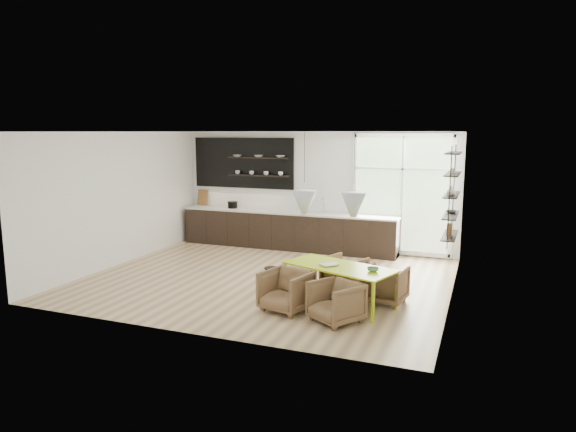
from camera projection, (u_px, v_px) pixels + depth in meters
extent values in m
cube|color=#DABB85|center=(267.00, 279.00, 10.24)|extent=(7.00, 6.00, 0.01)
cube|color=white|center=(315.00, 191.00, 12.76)|extent=(7.00, 0.02, 2.90)
cube|color=white|center=(121.00, 199.00, 11.25)|extent=(0.02, 6.00, 2.90)
cube|color=white|center=(455.00, 218.00, 8.76)|extent=(0.02, 6.00, 2.90)
cube|color=white|center=(266.00, 132.00, 9.77)|extent=(7.00, 6.00, 0.01)
cube|color=#B2D1A5|center=(402.00, 195.00, 11.97)|extent=(2.20, 0.02, 2.70)
cube|color=white|center=(402.00, 195.00, 11.94)|extent=(2.30, 0.08, 2.80)
cone|color=silver|center=(304.00, 202.00, 9.17)|extent=(0.44, 0.44, 0.42)
cone|color=silver|center=(353.00, 205.00, 8.85)|extent=(0.44, 0.44, 0.42)
cylinder|color=black|center=(305.00, 157.00, 9.04)|extent=(0.01, 0.01, 0.89)
cylinder|color=black|center=(354.00, 158.00, 8.72)|extent=(0.01, 0.01, 0.89)
cube|color=black|center=(288.00, 231.00, 12.83)|extent=(5.50, 0.65, 0.90)
cube|color=silver|center=(288.00, 212.00, 12.75)|extent=(5.54, 0.69, 0.04)
cube|color=white|center=(292.00, 200.00, 13.00)|extent=(5.50, 0.02, 0.55)
cube|color=black|center=(243.00, 163.00, 13.32)|extent=(2.80, 0.06, 1.30)
cube|color=black|center=(259.00, 158.00, 12.99)|extent=(1.60, 0.28, 0.03)
cube|color=black|center=(259.00, 175.00, 13.06)|extent=(1.60, 0.28, 0.03)
cube|color=brown|center=(203.00, 197.00, 13.84)|extent=(0.30, 0.10, 0.42)
cylinder|color=silver|center=(323.00, 206.00, 12.49)|extent=(0.02, 0.02, 0.40)
imported|color=white|center=(237.00, 156.00, 13.19)|extent=(0.22, 0.22, 0.05)
imported|color=white|center=(259.00, 156.00, 12.98)|extent=(0.22, 0.22, 0.05)
imported|color=white|center=(281.00, 156.00, 12.76)|extent=(0.22, 0.22, 0.05)
imported|color=white|center=(238.00, 172.00, 13.26)|extent=(0.12, 0.12, 0.10)
imported|color=white|center=(252.00, 173.00, 13.12)|extent=(0.12, 0.12, 0.10)
imported|color=white|center=(266.00, 173.00, 12.98)|extent=(0.12, 0.12, 0.10)
imported|color=white|center=(281.00, 174.00, 12.83)|extent=(0.12, 0.12, 0.10)
cylinder|color=black|center=(233.00, 205.00, 13.32)|extent=(0.25, 0.25, 0.15)
cube|color=black|center=(449.00, 198.00, 9.32)|extent=(0.02, 0.02, 1.90)
cube|color=black|center=(454.00, 191.00, 10.42)|extent=(0.02, 0.02, 1.90)
cube|color=black|center=(449.00, 235.00, 10.00)|extent=(0.26, 1.20, 0.02)
cube|color=black|center=(451.00, 215.00, 9.93)|extent=(0.26, 1.20, 0.02)
cube|color=black|center=(452.00, 195.00, 9.87)|extent=(0.26, 1.20, 0.02)
cube|color=black|center=(453.00, 174.00, 9.80)|extent=(0.26, 1.20, 0.03)
cube|color=black|center=(454.00, 153.00, 9.74)|extent=(0.26, 1.20, 0.03)
imported|color=white|center=(451.00, 191.00, 9.62)|extent=(0.18, 0.18, 0.19)
imported|color=#333338|center=(451.00, 212.00, 10.11)|extent=(0.22, 0.22, 0.05)
imported|color=white|center=(453.00, 171.00, 9.89)|extent=(0.10, 0.10, 0.09)
cube|color=brown|center=(449.00, 230.00, 9.88)|extent=(0.10, 0.18, 0.24)
cube|color=#B1D511|center=(339.00, 267.00, 8.61)|extent=(2.01, 1.38, 0.03)
cube|color=#B1D511|center=(285.00, 281.00, 8.94)|extent=(0.05, 0.05, 0.64)
cube|color=#B1D511|center=(311.00, 272.00, 9.50)|extent=(0.05, 0.05, 0.64)
cube|color=#B1D511|center=(373.00, 303.00, 7.82)|extent=(0.05, 0.05, 0.64)
cube|color=#B1D511|center=(397.00, 291.00, 8.38)|extent=(0.05, 0.05, 0.64)
imported|color=brown|center=(344.00, 273.00, 9.49)|extent=(0.87, 0.88, 0.63)
imported|color=brown|center=(385.00, 284.00, 8.77)|extent=(0.77, 0.78, 0.63)
imported|color=brown|center=(286.00, 291.00, 8.37)|extent=(0.88, 0.89, 0.67)
imported|color=brown|center=(336.00, 302.00, 7.86)|extent=(0.95, 0.96, 0.64)
cylinder|color=black|center=(272.00, 268.00, 9.57)|extent=(0.29, 0.29, 0.02)
cylinder|color=black|center=(272.00, 282.00, 9.62)|extent=(0.31, 0.31, 0.01)
cylinder|color=black|center=(278.00, 279.00, 9.54)|extent=(0.01, 0.01, 0.38)
cylinder|color=black|center=(276.00, 276.00, 9.72)|extent=(0.01, 0.01, 0.38)
cylinder|color=black|center=(266.00, 277.00, 9.67)|extent=(0.01, 0.01, 0.38)
cylinder|color=black|center=(268.00, 280.00, 9.49)|extent=(0.01, 0.01, 0.38)
imported|color=white|center=(326.00, 263.00, 8.73)|extent=(0.35, 0.36, 0.03)
imported|color=#518459|center=(373.00, 269.00, 8.27)|extent=(0.20, 0.20, 0.06)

